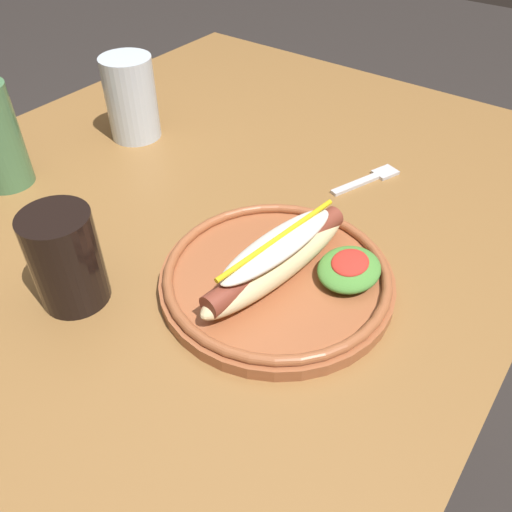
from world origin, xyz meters
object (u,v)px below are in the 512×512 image
(hot_dog_plate, at_px, (281,272))
(soda_cup, at_px, (66,259))
(fork, at_px, (370,179))
(water_cup, at_px, (131,98))

(hot_dog_plate, bearing_deg, soda_cup, 130.83)
(fork, relative_size, water_cup, 0.90)
(fork, relative_size, soda_cup, 1.04)
(soda_cup, height_order, water_cup, water_cup)
(water_cup, bearing_deg, soda_cup, -144.14)
(water_cup, bearing_deg, fork, -73.91)
(soda_cup, bearing_deg, water_cup, 35.86)
(fork, xyz_separation_m, water_cup, (-0.11, 0.38, 0.06))
(soda_cup, relative_size, water_cup, 0.87)
(fork, height_order, soda_cup, soda_cup)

